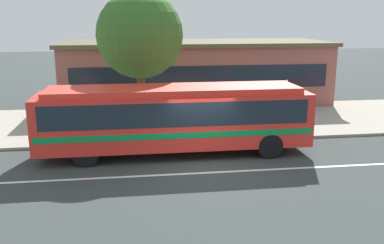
{
  "coord_description": "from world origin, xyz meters",
  "views": [
    {
      "loc": [
        -2.59,
        -15.14,
        5.43
      ],
      "look_at": [
        -0.19,
        1.67,
        1.3
      ],
      "focal_mm": 40.05,
      "sensor_mm": 36.0,
      "label": 1
    }
  ],
  "objects_px": {
    "transit_bus": "(175,115)",
    "street_tree_near_stop": "(140,35)",
    "pedestrian_walking_along_curb": "(176,116)",
    "pedestrian_waiting_near_sign": "(268,112)",
    "bus_stop_sign": "(286,99)"
  },
  "relations": [
    {
      "from": "pedestrian_waiting_near_sign",
      "to": "street_tree_near_stop",
      "type": "height_order",
      "value": "street_tree_near_stop"
    },
    {
      "from": "pedestrian_waiting_near_sign",
      "to": "bus_stop_sign",
      "type": "bearing_deg",
      "value": -7.65
    },
    {
      "from": "pedestrian_waiting_near_sign",
      "to": "pedestrian_walking_along_curb",
      "type": "xyz_separation_m",
      "value": [
        -4.38,
        -0.18,
        -0.02
      ]
    },
    {
      "from": "bus_stop_sign",
      "to": "transit_bus",
      "type": "bearing_deg",
      "value": -158.81
    },
    {
      "from": "transit_bus",
      "to": "street_tree_near_stop",
      "type": "relative_size",
      "value": 1.65
    },
    {
      "from": "transit_bus",
      "to": "street_tree_near_stop",
      "type": "distance_m",
      "value": 5.0
    },
    {
      "from": "transit_bus",
      "to": "pedestrian_waiting_near_sign",
      "type": "bearing_deg",
      "value": 25.63
    },
    {
      "from": "pedestrian_waiting_near_sign",
      "to": "pedestrian_walking_along_curb",
      "type": "height_order",
      "value": "pedestrian_waiting_near_sign"
    },
    {
      "from": "pedestrian_walking_along_curb",
      "to": "street_tree_near_stop",
      "type": "height_order",
      "value": "street_tree_near_stop"
    },
    {
      "from": "pedestrian_walking_along_curb",
      "to": "street_tree_near_stop",
      "type": "xyz_separation_m",
      "value": [
        -1.49,
        1.73,
        3.53
      ]
    },
    {
      "from": "pedestrian_waiting_near_sign",
      "to": "street_tree_near_stop",
      "type": "distance_m",
      "value": 7.01
    },
    {
      "from": "pedestrian_waiting_near_sign",
      "to": "street_tree_near_stop",
      "type": "bearing_deg",
      "value": 165.2
    },
    {
      "from": "transit_bus",
      "to": "bus_stop_sign",
      "type": "distance_m",
      "value": 5.86
    },
    {
      "from": "transit_bus",
      "to": "bus_stop_sign",
      "type": "xyz_separation_m",
      "value": [
        5.46,
        2.12,
        0.11
      ]
    },
    {
      "from": "pedestrian_waiting_near_sign",
      "to": "street_tree_near_stop",
      "type": "xyz_separation_m",
      "value": [
        -5.87,
        1.55,
        3.51
      ]
    }
  ]
}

